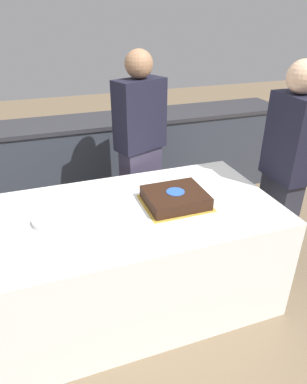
# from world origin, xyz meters

# --- Properties ---
(ground_plane) EXTENTS (14.00, 14.00, 0.00)m
(ground_plane) POSITION_xyz_m (0.00, 0.00, 0.00)
(ground_plane) COLOR #7A664C
(back_counter) EXTENTS (4.40, 0.58, 0.92)m
(back_counter) POSITION_xyz_m (0.00, 1.59, 0.46)
(back_counter) COLOR #333842
(back_counter) RESTS_ON ground_plane
(dining_table) EXTENTS (1.90, 1.02, 0.77)m
(dining_table) POSITION_xyz_m (0.00, 0.00, 0.38)
(dining_table) COLOR white
(dining_table) RESTS_ON ground_plane
(cake) EXTENTS (0.43, 0.38, 0.09)m
(cake) POSITION_xyz_m (0.29, -0.02, 0.81)
(cake) COLOR gold
(cake) RESTS_ON dining_table
(plate_stack) EXTENTS (0.23, 0.23, 0.04)m
(plate_stack) POSITION_xyz_m (-0.50, 0.02, 0.79)
(plate_stack) COLOR white
(plate_stack) RESTS_ON dining_table
(side_plate_near_cake) EXTENTS (0.18, 0.18, 0.00)m
(side_plate_near_cake) POSITION_xyz_m (0.34, 0.28, 0.77)
(side_plate_near_cake) COLOR white
(side_plate_near_cake) RESTS_ON dining_table
(side_plate_right_edge) EXTENTS (0.18, 0.18, 0.00)m
(side_plate_right_edge) POSITION_xyz_m (0.68, -0.06, 0.77)
(side_plate_right_edge) COLOR white
(side_plate_right_edge) RESTS_ON dining_table
(person_cutting_cake) EXTENTS (0.45, 0.33, 1.66)m
(person_cutting_cake) POSITION_xyz_m (0.29, 0.73, 0.86)
(person_cutting_cake) COLOR #383347
(person_cutting_cake) RESTS_ON ground_plane
(person_seated_right) EXTENTS (0.22, 0.36, 1.64)m
(person_seated_right) POSITION_xyz_m (1.17, 0.00, 0.86)
(person_seated_right) COLOR #282833
(person_seated_right) RESTS_ON ground_plane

